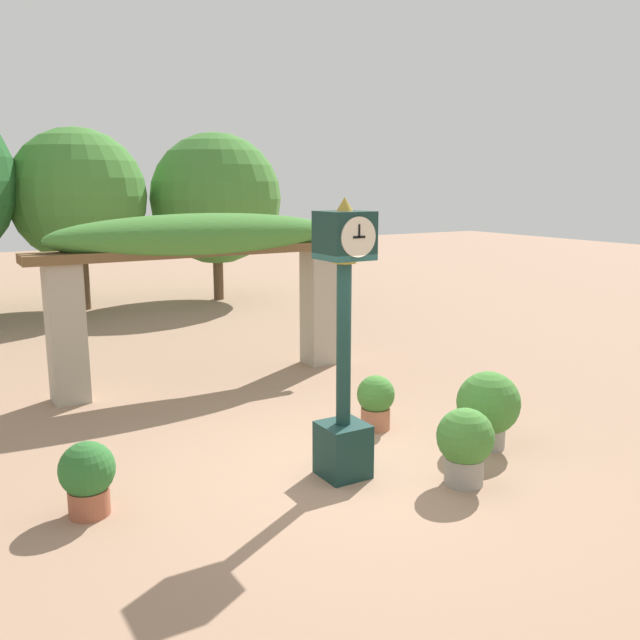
% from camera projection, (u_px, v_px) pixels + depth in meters
% --- Properties ---
extents(ground_plane, '(60.00, 60.00, 0.00)m').
position_uv_depth(ground_plane, '(348.00, 472.00, 7.68)').
color(ground_plane, '#9E7A60').
extents(pedestal_clock, '(0.50, 0.55, 3.08)m').
position_uv_depth(pedestal_clock, '(344.00, 349.00, 7.32)').
color(pedestal_clock, '#14332D').
rests_on(pedestal_clock, ground).
extents(pergola, '(5.47, 1.11, 2.76)m').
position_uv_depth(pergola, '(203.00, 254.00, 10.89)').
color(pergola, '#A89E89').
rests_on(pergola, ground).
extents(potted_plant_near_left, '(0.63, 0.63, 0.85)m').
position_uv_depth(potted_plant_near_left, '(465.00, 443.00, 7.30)').
color(potted_plant_near_left, gray).
rests_on(potted_plant_near_left, ground).
extents(potted_plant_near_right, '(0.50, 0.50, 0.73)m').
position_uv_depth(potted_plant_near_right, '(376.00, 400.00, 8.98)').
color(potted_plant_near_right, '#B26B4C').
rests_on(potted_plant_near_right, ground).
extents(potted_plant_far_left, '(0.78, 0.78, 0.96)m').
position_uv_depth(potted_plant_far_left, '(488.00, 406.00, 8.33)').
color(potted_plant_far_left, gray).
rests_on(potted_plant_far_left, ground).
extents(potted_plant_far_right, '(0.55, 0.55, 0.75)m').
position_uv_depth(potted_plant_far_right, '(87.00, 476.00, 6.62)').
color(potted_plant_far_right, '#9E563D').
rests_on(potted_plant_far_right, ground).
extents(tree_line, '(10.99, 4.24, 5.39)m').
position_uv_depth(tree_line, '(55.00, 191.00, 16.81)').
color(tree_line, brown).
rests_on(tree_line, ground).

